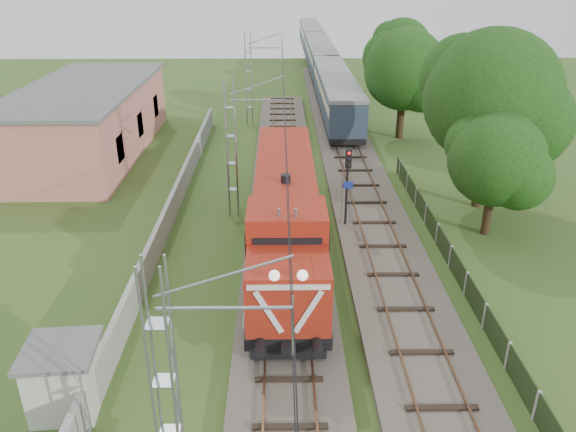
{
  "coord_description": "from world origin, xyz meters",
  "views": [
    {
      "loc": [
        -0.26,
        -18.32,
        13.72
      ],
      "look_at": [
        0.12,
        6.89,
        2.2
      ],
      "focal_mm": 35.0,
      "sensor_mm": 36.0,
      "label": 1
    }
  ],
  "objects_px": {
    "signal_post": "(348,174)",
    "coach_rake": "(320,55)",
    "relay_hut": "(64,378)",
    "locomotive": "(286,211)"
  },
  "relations": [
    {
      "from": "signal_post",
      "to": "coach_rake",
      "type": "bearing_deg",
      "value": 88.0
    },
    {
      "from": "signal_post",
      "to": "relay_hut",
      "type": "height_order",
      "value": "signal_post"
    },
    {
      "from": "signal_post",
      "to": "relay_hut",
      "type": "relative_size",
      "value": 1.89
    },
    {
      "from": "locomotive",
      "to": "relay_hut",
      "type": "bearing_deg",
      "value": -124.39
    },
    {
      "from": "locomotive",
      "to": "coach_rake",
      "type": "distance_m",
      "value": 49.9
    },
    {
      "from": "locomotive",
      "to": "signal_post",
      "type": "height_order",
      "value": "locomotive"
    },
    {
      "from": "coach_rake",
      "to": "relay_hut",
      "type": "bearing_deg",
      "value": -101.59
    },
    {
      "from": "locomotive",
      "to": "signal_post",
      "type": "bearing_deg",
      "value": 39.06
    },
    {
      "from": "locomotive",
      "to": "coach_rake",
      "type": "height_order",
      "value": "locomotive"
    },
    {
      "from": "locomotive",
      "to": "signal_post",
      "type": "xyz_separation_m",
      "value": [
        3.37,
        2.73,
        0.9
      ]
    }
  ]
}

